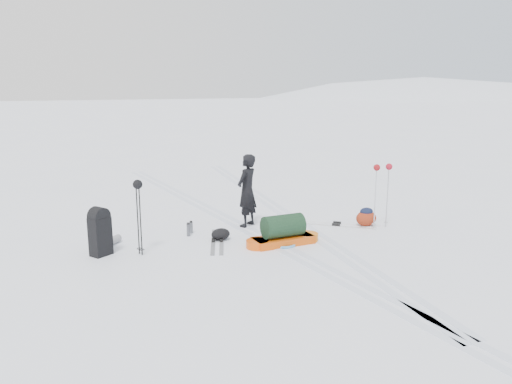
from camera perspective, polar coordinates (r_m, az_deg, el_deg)
ground at (r=10.21m, az=0.76°, el=-5.24°), size 200.00×200.00×0.00m
snow_hill_backdrop at (r=135.23m, az=9.34°, el=-20.24°), size 359.50×192.00×162.45m
ski_tracks at (r=11.22m, az=1.59°, el=-3.62°), size 3.38×17.97×0.01m
skier at (r=10.86m, az=-1.04°, el=0.17°), size 0.70×0.65×1.60m
pulk_sled at (r=9.76m, az=3.10°, el=-4.70°), size 1.54×0.51×0.59m
expedition_rucksack at (r=9.57m, az=-17.24°, el=-4.39°), size 0.71×0.95×0.90m
ski_poles_black at (r=9.17m, az=-13.34°, el=-0.18°), size 0.17×0.19×1.40m
ski_poles_silver at (r=10.99m, az=14.27°, el=1.95°), size 0.45×0.17×1.41m
touring_skis_grey at (r=9.97m, az=-4.44°, el=-5.62°), size 0.83×1.61×0.06m
touring_skis_white at (r=11.22m, az=9.19°, el=-3.71°), size 1.45×1.36×0.06m
rope_coil at (r=9.76m, az=3.14°, el=-5.91°), size 0.64×0.64×0.06m
small_daypack at (r=11.27m, az=12.49°, el=-2.81°), size 0.51×0.40×0.41m
thermos_pair at (r=10.47m, az=-7.59°, el=-4.15°), size 0.20×0.26×0.28m
stuff_sack at (r=10.06m, az=-4.06°, el=-4.84°), size 0.43×0.35×0.24m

